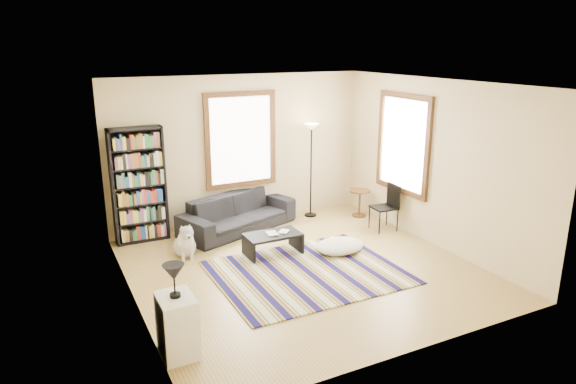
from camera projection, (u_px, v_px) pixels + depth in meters
name	position (u px, v px, depth m)	size (l,w,h in m)	color
floor	(303.00, 272.00, 7.91)	(5.00, 5.00, 0.10)	tan
ceiling	(304.00, 80.00, 7.10)	(5.00, 5.00, 0.10)	white
wall_back	(239.00, 150.00, 9.70)	(5.00, 0.10, 2.80)	#CFBB8C
wall_front	(420.00, 238.00, 5.32)	(5.00, 0.10, 2.80)	#CFBB8C
wall_left	(124.00, 205.00, 6.41)	(0.10, 5.00, 2.80)	#CFBB8C
wall_right	(437.00, 163.00, 8.61)	(0.10, 5.00, 2.80)	#CFBB8C
window_back	(241.00, 140.00, 9.57)	(1.20, 0.06, 1.60)	white
window_right	(403.00, 144.00, 9.20)	(0.06, 1.20, 1.60)	white
rug	(308.00, 272.00, 7.75)	(2.75, 2.20, 0.02)	#0E0C40
sofa	(238.00, 213.00, 9.46)	(0.87, 2.23, 0.65)	black
bookshelf	(139.00, 185.00, 8.77)	(0.90, 0.30, 2.00)	black
coffee_table	(273.00, 244.00, 8.38)	(0.90, 0.50, 0.36)	black
book_a	(267.00, 234.00, 8.29)	(0.17, 0.22, 0.02)	beige
book_b	(280.00, 231.00, 8.44)	(0.14, 0.20, 0.01)	beige
floor_cushion	(340.00, 246.00, 8.50)	(0.85, 0.64, 0.21)	beige
floor_lamp	(311.00, 171.00, 10.06)	(0.30, 0.30, 1.86)	black
side_table	(360.00, 203.00, 10.23)	(0.40, 0.40, 0.54)	#4A2B12
folding_chair	(384.00, 208.00, 9.43)	(0.42, 0.40, 0.86)	black
white_cabinet	(177.00, 326.00, 5.65)	(0.38, 0.50, 0.70)	white
table_lamp	(174.00, 281.00, 5.49)	(0.24, 0.24, 0.38)	black
dog	(184.00, 240.00, 8.29)	(0.41, 0.57, 0.57)	silver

